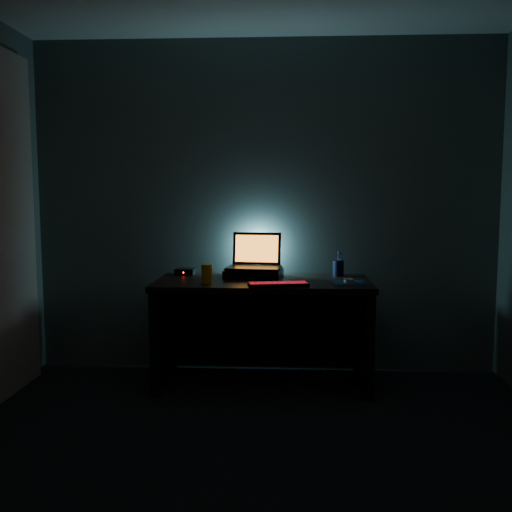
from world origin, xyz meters
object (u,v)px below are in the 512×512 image
Objects in this scene: mouse at (349,281)px; juice_glass at (207,274)px; laptop at (255,260)px; router at (185,272)px; keyboard at (278,284)px; pen_cup at (338,268)px.

mouse is 0.71× the size of juice_glass.
laptop is at bearing 150.58° from mouse.
mouse is at bearing -13.71° from router.
router is (-0.70, 0.49, 0.01)m from keyboard.
mouse is at bearing -83.33° from pen_cup.
juice_glass reaches higher than mouse.
pen_cup reaches higher than keyboard.
router is (-0.53, 0.05, -0.10)m from laptop.
keyboard is 2.84× the size of router.
laptop reaches higher than mouse.
laptop reaches higher than keyboard.
mouse is 0.63× the size of router.
pen_cup is at bearing 91.62° from mouse.
keyboard is 4.53× the size of mouse.
pen_cup is 0.80× the size of router.
router is at bearing 119.09° from juice_glass.
juice_glass reaches higher than keyboard.
laptop is 0.48m from keyboard.
pen_cup is 0.90× the size of juice_glass.
juice_glass reaches higher than router.
juice_glass is 0.45m from router.
router reaches higher than keyboard.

